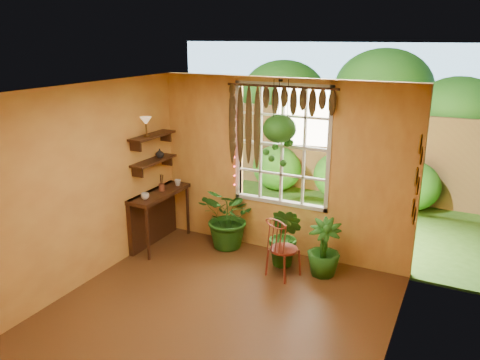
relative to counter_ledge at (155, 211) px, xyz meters
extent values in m
plane|color=#512D17|center=(1.91, -1.60, -0.55)|extent=(4.50, 4.50, 0.00)
plane|color=white|center=(1.91, -1.60, 2.15)|extent=(4.50, 4.50, 0.00)
plane|color=#E8B24F|center=(1.91, 0.65, 0.80)|extent=(4.00, 0.00, 4.00)
plane|color=#E8B24F|center=(-0.09, -1.60, 0.80)|extent=(0.00, 4.50, 4.50)
plane|color=#E8B24F|center=(3.91, -1.60, 0.80)|extent=(0.00, 4.50, 4.50)
cube|color=silver|center=(1.91, 0.68, 1.15)|extent=(1.52, 0.10, 1.86)
cube|color=white|center=(1.91, 0.71, 1.15)|extent=(1.38, 0.01, 1.78)
cylinder|color=#341C0E|center=(1.91, 0.57, 2.03)|extent=(1.70, 0.04, 0.04)
cube|color=#341C0E|center=(0.11, 0.00, 0.32)|extent=(0.40, 1.20, 0.06)
cube|color=#341C0E|center=(-0.05, 0.00, -0.10)|extent=(0.08, 1.18, 0.90)
cylinder|color=#341C0E|center=(0.27, -0.55, -0.12)|extent=(0.05, 0.05, 0.86)
cylinder|color=#341C0E|center=(0.27, 0.55, -0.12)|extent=(0.05, 0.05, 0.86)
cube|color=#341C0E|center=(0.03, 0.00, 0.85)|extent=(0.25, 0.90, 0.04)
cube|color=#341C0E|center=(0.03, 0.00, 1.25)|extent=(0.25, 0.90, 0.04)
cube|color=#2C5618|center=(1.91, 5.65, -0.57)|extent=(14.00, 10.00, 0.04)
cube|color=olive|center=(1.91, 3.85, 0.35)|extent=(12.00, 0.10, 1.80)
plane|color=#85B4DF|center=(1.91, 7.45, 1.00)|extent=(12.00, 0.00, 12.00)
cylinder|color=maroon|center=(2.28, -0.09, -0.15)|extent=(0.49, 0.49, 0.04)
torus|color=maroon|center=(2.22, -0.25, 0.30)|extent=(0.36, 0.15, 0.37)
imported|color=#174612|center=(1.17, 0.38, -0.04)|extent=(1.15, 1.07, 1.03)
imported|color=#174612|center=(2.20, 0.17, -0.08)|extent=(0.64, 0.59, 0.94)
imported|color=#174612|center=(2.77, 0.19, -0.14)|extent=(0.55, 0.55, 0.83)
ellipsoid|color=black|center=(1.96, 0.43, 1.38)|extent=(0.28, 0.28, 0.17)
ellipsoid|color=#174612|center=(1.96, 0.43, 1.45)|extent=(0.48, 0.48, 0.41)
imported|color=silver|center=(0.13, -0.39, 0.40)|extent=(0.15, 0.15, 0.10)
imported|color=beige|center=(0.19, 0.40, 0.40)|extent=(0.14, 0.14, 0.10)
cylinder|color=brown|center=(0.11, 0.06, 0.40)|extent=(0.09, 0.09, 0.11)
imported|color=#B2AD99|center=(0.04, 0.16, 0.94)|extent=(0.17, 0.17, 0.14)
cylinder|color=brown|center=(0.05, -0.16, 1.28)|extent=(0.10, 0.10, 0.03)
cylinder|color=brown|center=(0.05, -0.16, 1.37)|extent=(0.02, 0.02, 0.18)
cone|color=slate|center=(0.05, -0.16, 1.50)|extent=(0.18, 0.18, 0.12)
camera|label=1|loc=(4.42, -5.70, 2.72)|focal=35.00mm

